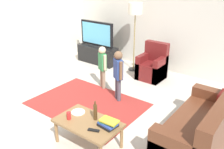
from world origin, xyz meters
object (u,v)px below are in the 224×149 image
at_px(tv_stand, 98,54).
at_px(floor_lamp, 135,12).
at_px(soda_can, 69,116).
at_px(plate, 78,112).
at_px(book_stack, 109,123).
at_px(tv_remote, 94,130).
at_px(couch, 204,129).
at_px(bottle, 95,112).
at_px(tv, 97,34).
at_px(child_center, 118,71).
at_px(coffee_table, 88,124).
at_px(armchair, 153,67).
at_px(child_near_tv, 102,64).

bearing_deg(tv_stand, floor_lamp, 7.59).
distance_m(tv_stand, soda_can, 3.66).
distance_m(floor_lamp, plate, 3.30).
distance_m(book_stack, tv_remote, 0.24).
xyz_separation_m(couch, bottle, (-1.37, -0.94, 0.26)).
bearing_deg(tv, couch, -26.61).
relative_size(child_center, coffee_table, 1.07).
bearing_deg(child_center, book_stack, -59.32).
height_order(tv, child_center, tv).
bearing_deg(child_center, tv_stand, 140.55).
relative_size(armchair, book_stack, 3.03).
xyz_separation_m(bottle, soda_can, (-0.33, -0.24, -0.07)).
distance_m(coffee_table, book_stack, 0.35).
xyz_separation_m(tv_remote, soda_can, (-0.50, 0.00, 0.05)).
xyz_separation_m(coffee_table, book_stack, (0.32, 0.10, 0.10)).
height_order(armchair, tv_remote, armchair).
distance_m(tv_stand, tv, 0.60).
relative_size(tv, coffee_table, 1.10).
bearing_deg(book_stack, couch, 41.11).
distance_m(floor_lamp, child_center, 1.97).
bearing_deg(armchair, bottle, -79.58).
bearing_deg(plate, couch, 29.20).
bearing_deg(book_stack, tv_remote, -114.14).
bearing_deg(tv, tv_remote, -50.50).
height_order(tv, book_stack, tv).
height_order(child_near_tv, book_stack, child_near_tv).
xyz_separation_m(book_stack, tv_remote, (-0.10, -0.22, -0.04)).
height_order(tv_stand, tv, tv).
relative_size(tv, couch, 0.61).
distance_m(child_near_tv, book_stack, 2.16).
relative_size(tv_stand, tv, 1.09).
relative_size(book_stack, soda_can, 2.47).
distance_m(tv_stand, armchair, 1.82).
bearing_deg(bottle, floor_lamp, 111.89).
height_order(child_near_tv, bottle, child_near_tv).
xyz_separation_m(armchair, tv_remote, (0.68, -3.02, 0.13)).
xyz_separation_m(child_near_tv, tv_remote, (1.33, -1.84, -0.16)).
xyz_separation_m(tv, soda_can, (2.00, -3.04, -0.37)).
bearing_deg(tv_remote, soda_can, 158.80).
distance_m(couch, soda_can, 2.08).
relative_size(floor_lamp, coffee_table, 1.78).
relative_size(armchair, plate, 4.09).
distance_m(child_center, bottle, 1.45).
bearing_deg(bottle, tv_stand, 129.63).
distance_m(tv, floor_lamp, 1.35).
height_order(tv_remote, plate, plate).
bearing_deg(couch, floor_lamp, 141.64).
bearing_deg(armchair, tv_remote, -77.29).
height_order(child_near_tv, child_center, child_center).
xyz_separation_m(soda_can, plate, (-0.02, 0.22, -0.05)).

